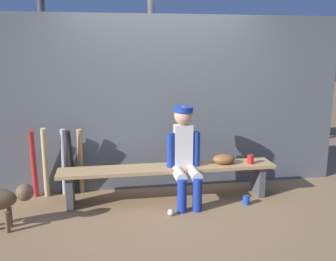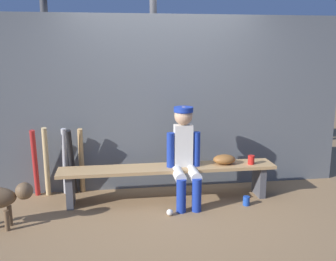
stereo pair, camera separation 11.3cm
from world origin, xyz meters
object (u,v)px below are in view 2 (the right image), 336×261
bat_aluminum_black (72,163)px  cup_on_ground (246,201)px  player_seated (185,153)px  bat_aluminum_red (35,163)px  dugout_bench (168,174)px  cup_on_bench (251,160)px  bat_wood_tan (81,161)px  bat_wood_natural (46,162)px  bat_aluminum_silver (65,162)px  baseball_glove (224,159)px  baseball (170,212)px

bat_aluminum_black → cup_on_ground: size_ratio=8.12×
player_seated → bat_aluminum_red: 1.88m
dugout_bench → cup_on_bench: 1.05m
player_seated → cup_on_ground: size_ratio=10.59×
bat_aluminum_black → dugout_bench: bearing=-14.7°
bat_wood_tan → bat_aluminum_black: size_ratio=0.98×
bat_wood_natural → bat_aluminum_silver: bearing=12.5°
bat_aluminum_red → bat_wood_tan: bearing=3.0°
baseball_glove → bat_aluminum_silver: bearing=169.4°
baseball → cup_on_bench: size_ratio=0.67×
bat_wood_tan → bat_aluminum_black: bat_aluminum_black is taller
baseball_glove → bat_wood_natural: (-2.19, 0.32, -0.04)m
bat_aluminum_silver → baseball: bat_aluminum_silver is taller
bat_wood_tan → cup_on_bench: (2.10, -0.43, 0.05)m
dugout_bench → bat_wood_tan: 1.13m
dugout_bench → player_seated: size_ratio=2.27×
player_seated → bat_wood_natural: bearing=165.7°
baseball → cup_on_ground: bearing=9.2°
bat_wood_natural → cup_on_ground: 2.50m
dugout_bench → baseball: 0.55m
bat_wood_tan → bat_wood_natural: bat_wood_natural is taller
dugout_bench → bat_wood_natural: 1.52m
bat_aluminum_silver → cup_on_bench: (2.30, -0.42, 0.05)m
dugout_bench → bat_wood_tan: (-1.06, 0.38, 0.09)m
player_seated → bat_aluminum_black: size_ratio=1.30×
baseball_glove → baseball: (-0.75, -0.46, -0.45)m
bat_aluminum_black → bat_aluminum_silver: 0.11m
bat_wood_tan → bat_aluminum_black: (-0.11, -0.07, 0.01)m
bat_aluminum_black → bat_wood_natural: bearing=177.9°
dugout_bench → cup_on_ground: bearing=-18.4°
bat_aluminum_red → baseball: bat_aluminum_red is taller
bat_wood_tan → bat_aluminum_red: bat_aluminum_red is taller
dugout_bench → cup_on_ground: dugout_bench is taller
bat_aluminum_black → cup_on_bench: size_ratio=8.12×
bat_wood_tan → bat_wood_natural: 0.43m
baseball_glove → bat_aluminum_black: bearing=170.7°
baseball_glove → bat_wood_tan: 1.81m
baseball_glove → baseball: 0.99m
bat_wood_natural → cup_on_ground: size_ratio=8.29×
cup_on_ground → cup_on_bench: 0.52m
bat_wood_tan → bat_aluminum_black: 0.13m
bat_wood_natural → bat_aluminum_black: bearing=-2.1°
player_seated → bat_wood_tan: 1.35m
baseball → player_seated: bearing=56.2°
bat_wood_tan → bat_aluminum_red: bearing=-177.0°
baseball_glove → cup_on_bench: baseball_glove is taller
cup_on_ground → baseball_glove: bearing=123.1°
dugout_bench → baseball_glove: baseball_glove is taller
bat_wood_natural → bat_aluminum_red: bat_wood_natural is taller
baseball_glove → bat_aluminum_silver: 2.01m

